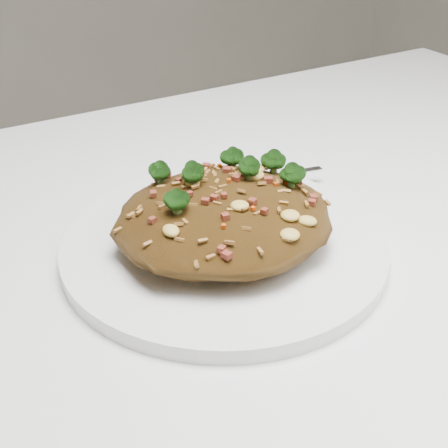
{
  "coord_description": "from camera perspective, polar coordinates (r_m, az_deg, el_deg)",
  "views": [
    {
      "loc": [
        -0.27,
        -0.38,
        1.06
      ],
      "look_at": [
        -0.03,
        0.02,
        0.78
      ],
      "focal_mm": 50.0,
      "sensor_mm": 36.0,
      "label": 1
    }
  ],
  "objects": [
    {
      "name": "dining_table",
      "position": [
        0.61,
        3.59,
        -9.44
      ],
      "size": [
        1.2,
        0.8,
        0.75
      ],
      "color": "white",
      "rests_on": "ground"
    },
    {
      "name": "fork",
      "position": [
        0.64,
        3.03,
        4.13
      ],
      "size": [
        0.16,
        0.05,
        0.0
      ],
      "rotation": [
        0.0,
        0.0,
        -0.19
      ],
      "color": "silver",
      "rests_on": "plate"
    },
    {
      "name": "fried_rice",
      "position": [
        0.53,
        0.01,
        1.4
      ],
      "size": [
        0.19,
        0.17,
        0.07
      ],
      "color": "brown",
      "rests_on": "plate"
    },
    {
      "name": "plate",
      "position": [
        0.55,
        0.0,
        -1.96
      ],
      "size": [
        0.28,
        0.28,
        0.01
      ],
      "primitive_type": "cylinder",
      "color": "white",
      "rests_on": "dining_table"
    }
  ]
}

